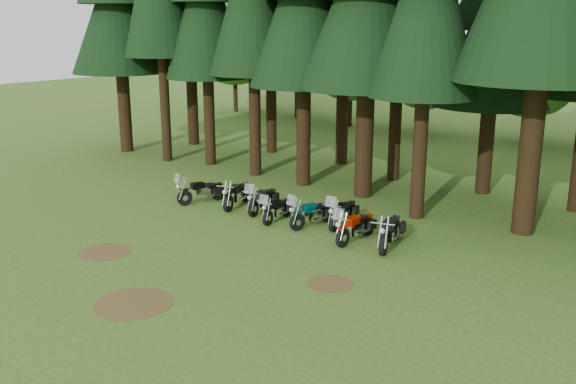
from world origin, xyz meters
name	(u,v)px	position (x,y,z in m)	size (l,w,h in m)	color
ground	(210,255)	(0.00, 0.00, 0.00)	(120.00, 120.00, 0.00)	#335919
pine_back_4	(498,3)	(4.04, 13.25, 8.25)	(4.94, 4.94, 13.78)	black
decid_0	(235,40)	(-22.10, 25.26, 5.90)	(8.00, 7.78, 10.00)	black
decid_1	(299,42)	(-15.99, 25.76, 5.83)	(7.91, 7.69, 9.88)	black
decid_2	(353,57)	(-10.43, 24.78, 4.95)	(6.72, 6.53, 8.40)	black
decid_3	(429,67)	(-4.71, 25.13, 4.51)	(6.12, 5.95, 7.65)	black
decid_4	(532,73)	(1.58, 26.32, 4.37)	(5.93, 5.76, 7.41)	black
dirt_patch_0	(105,252)	(-3.00, -2.00, 0.01)	(1.80, 1.80, 0.01)	#4C3D1E
dirt_patch_1	(330,284)	(4.50, 0.50, 0.01)	(1.40, 1.40, 0.01)	#4C3D1E
dirt_patch_2	(134,303)	(1.00, -4.00, 0.01)	(2.20, 2.20, 0.01)	#4C3D1E
motorcycle_0	(201,192)	(-4.74, 4.22, 0.48)	(1.04, 2.22, 1.43)	black
motorcycle_1	(237,195)	(-3.17, 4.76, 0.49)	(0.83, 2.29, 0.96)	black
motorcycle_2	(263,200)	(-1.84, 4.84, 0.48)	(0.72, 2.26, 1.42)	black
motorcycle_3	(277,210)	(-0.61, 4.27, 0.43)	(0.53, 2.03, 1.27)	black
motorcycle_4	(313,214)	(0.89, 4.57, 0.48)	(0.75, 2.27, 1.43)	black
motorcycle_5	(343,214)	(1.73, 5.32, 0.48)	(0.63, 2.27, 1.42)	black
motorcycle_6	(355,228)	(3.05, 4.16, 0.49)	(0.44, 2.33, 1.47)	black
motorcycle_7	(390,233)	(4.29, 4.40, 0.51)	(0.83, 2.42, 1.01)	black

